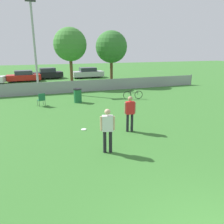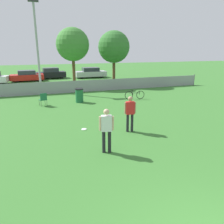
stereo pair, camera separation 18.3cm
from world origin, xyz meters
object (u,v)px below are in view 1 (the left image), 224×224
player_receiver_white (108,128)px  folding_chair_sideline (41,99)px  parked_car_dark (48,74)px  tree_near_pole (70,45)px  parked_car_red (24,76)px  trash_bin (78,95)px  player_defender_red (130,111)px  tree_far_right (111,47)px  frisbee_disc (84,129)px  bicycle_sideline (133,95)px  parked_car_silver (88,73)px  light_pole (34,39)px

player_receiver_white → folding_chair_sideline: 8.73m
parked_car_dark → tree_near_pole: bearing=-81.3°
parked_car_red → trash_bin: bearing=-78.0°
tree_near_pole → trash_bin: size_ratio=5.77×
player_defender_red → parked_car_red: bearing=112.5°
tree_far_right → frisbee_disc: size_ratio=21.96×
trash_bin → tree_far_right: bearing=53.2°
trash_bin → player_receiver_white: bearing=-94.2°
parked_car_dark → bicycle_sideline: bearing=-76.1°
tree_far_right → player_defender_red: bearing=-106.7°
tree_near_pole → parked_car_dark: 8.85m
tree_near_pole → parked_car_silver: size_ratio=1.41×
tree_near_pole → bicycle_sideline: size_ratio=3.81×
light_pole → parked_car_red: 8.99m
tree_far_right → player_defender_red: (-4.24, -14.10, -3.11)m
folding_chair_sideline → bicycle_sideline: 7.09m
light_pole → trash_bin: 7.62m
trash_bin → parked_car_red: size_ratio=0.26×
frisbee_disc → bicycle_sideline: bearing=45.7°
trash_bin → parked_car_silver: 15.06m
bicycle_sideline → parked_car_red: bearing=131.8°
tree_near_pole → parked_car_red: bearing=129.4°
tree_near_pole → tree_far_right: bearing=-4.5°
tree_far_right → bicycle_sideline: size_ratio=3.66×
tree_far_right → parked_car_silver: bearing=97.2°
tree_near_pole → trash_bin: bearing=-97.1°
tree_far_right → player_defender_red: size_ratio=3.33×
tree_near_pole → tree_far_right: (4.43, -0.35, -0.23)m
parked_car_red → parked_car_silver: size_ratio=0.94×
tree_far_right → frisbee_disc: tree_far_right is taller
bicycle_sideline → parked_car_dark: (-5.42, 15.75, 0.35)m
parked_car_dark → parked_car_silver: bearing=-15.1°
frisbee_disc → parked_car_silver: (5.40, 20.31, 0.69)m
parked_car_silver → folding_chair_sideline: bearing=-115.4°
parked_car_dark → light_pole: bearing=-104.7°
tree_near_pole → bicycle_sideline: 9.55m
parked_car_silver → parked_car_dark: bearing=170.5°
tree_far_right → parked_car_red: tree_far_right is taller
tree_far_right → bicycle_sideline: 8.51m
light_pole → parked_car_red: light_pole is taller
light_pole → player_defender_red: bearing=-73.6°
player_defender_red → parked_car_silver: bearing=89.5°
player_defender_red → bicycle_sideline: (3.32, 6.54, -0.68)m
tree_near_pole → parked_car_dark: tree_near_pole is taller
bicycle_sideline → tree_far_right: bearing=93.6°
tree_near_pole → tree_far_right: size_ratio=1.04×
player_receiver_white → parked_car_red: size_ratio=0.43×
folding_chair_sideline → parked_car_dark: bearing=-111.9°
folding_chair_sideline → parked_car_red: parked_car_red is taller
light_pole → parked_car_red: size_ratio=2.00×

